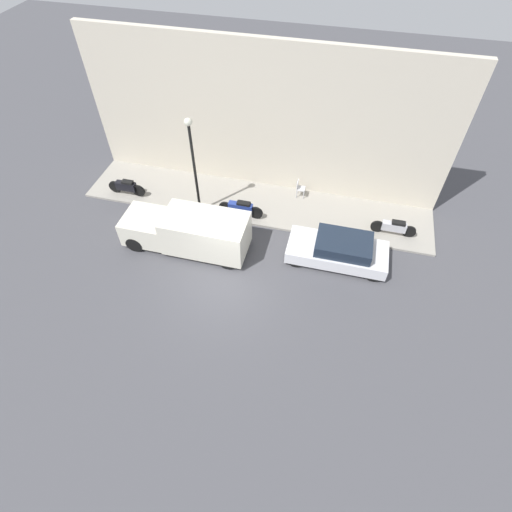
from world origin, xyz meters
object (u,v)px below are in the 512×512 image
at_px(parked_car, 339,250).
at_px(scooter_silver, 394,227).
at_px(motorcycle_blue, 241,208).
at_px(cafe_chair, 300,188).
at_px(streetlamp, 193,155).
at_px(delivery_van, 188,231).
at_px(motorcycle_black, 127,187).

relative_size(parked_car, scooter_silver, 2.10).
distance_m(parked_car, motorcycle_blue, 4.93).
xyz_separation_m(motorcycle_blue, cafe_chair, (2.08, -2.38, 0.05)).
xyz_separation_m(streetlamp, cafe_chair, (2.20, -4.37, -2.56)).
relative_size(motorcycle_blue, scooter_silver, 1.07).
bearing_deg(parked_car, streetlamp, 77.59).
height_order(scooter_silver, streetlamp, streetlamp).
distance_m(motorcycle_blue, cafe_chair, 3.16).
bearing_deg(scooter_silver, cafe_chair, 70.36).
distance_m(streetlamp, cafe_chair, 5.52).
xyz_separation_m(scooter_silver, streetlamp, (-0.58, 8.88, 2.65)).
bearing_deg(streetlamp, parked_car, -102.41).
distance_m(delivery_van, motorcycle_black, 4.87).
relative_size(delivery_van, scooter_silver, 2.74).
bearing_deg(scooter_silver, motorcycle_blue, 93.91).
xyz_separation_m(motorcycle_black, streetlamp, (-0.28, -3.85, 2.62)).
relative_size(parked_car, motorcycle_black, 2.20).
distance_m(delivery_van, motorcycle_blue, 2.91).
bearing_deg(cafe_chair, motorcycle_blue, 131.17).
distance_m(delivery_van, cafe_chair, 6.02).
xyz_separation_m(parked_car, delivery_van, (-0.77, 6.35, 0.33)).
bearing_deg(scooter_silver, motorcycle_black, 91.35).
distance_m(scooter_silver, streetlamp, 9.29).
distance_m(motorcycle_black, streetlamp, 4.67).
bearing_deg(delivery_van, motorcycle_blue, -35.63).
xyz_separation_m(delivery_van, motorcycle_black, (2.52, 4.16, -0.38)).
distance_m(parked_car, delivery_van, 6.41).
bearing_deg(delivery_van, scooter_silver, -71.83).
height_order(parked_car, delivery_van, delivery_van).
height_order(motorcycle_blue, streetlamp, streetlamp).
distance_m(delivery_van, scooter_silver, 9.04).
distance_m(parked_car, cafe_chair, 4.32).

